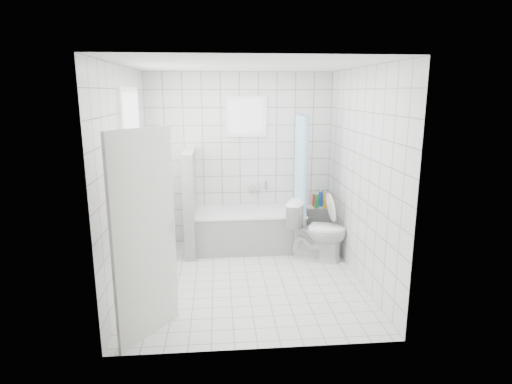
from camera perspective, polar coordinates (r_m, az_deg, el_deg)
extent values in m
plane|color=white|center=(5.50, -1.19, -11.58)|extent=(3.00, 3.00, 0.00)
plane|color=white|center=(5.01, -1.34, 16.56)|extent=(3.00, 3.00, 0.00)
cube|color=white|center=(6.57, -2.14, 4.38)|extent=(2.80, 0.02, 2.60)
cube|color=white|center=(3.64, 0.33, -2.83)|extent=(2.80, 0.02, 2.60)
cube|color=white|center=(5.20, -16.85, 1.46)|extent=(0.02, 3.00, 2.60)
cube|color=white|center=(5.37, 13.82, 2.02)|extent=(0.02, 3.00, 2.60)
cube|color=white|center=(5.43, -15.97, 5.22)|extent=(0.01, 0.90, 1.40)
cube|color=white|center=(6.47, -1.27, 10.03)|extent=(0.50, 0.01, 0.50)
cube|color=white|center=(5.57, -15.04, -2.32)|extent=(0.18, 1.02, 0.08)
cube|color=silver|center=(4.11, -14.58, -5.76)|extent=(0.49, 0.68, 2.00)
cube|color=white|center=(6.46, -0.86, -5.15)|extent=(1.58, 0.75, 0.55)
cube|color=white|center=(6.37, -0.87, -2.67)|extent=(1.60, 0.77, 0.03)
cube|color=white|center=(6.27, -8.76, -1.33)|extent=(0.15, 0.85, 1.50)
cube|color=white|center=(6.86, 8.33, -4.17)|extent=(0.40, 0.24, 0.55)
imported|color=white|center=(6.07, 8.17, -5.11)|extent=(0.93, 0.74, 0.83)
cylinder|color=silver|center=(6.21, 6.06, 10.30)|extent=(0.02, 0.80, 0.02)
cube|color=silver|center=(6.63, -0.23, 0.51)|extent=(0.18, 0.06, 0.06)
imported|color=white|center=(5.47, -15.13, -1.16)|extent=(0.19, 0.19, 0.19)
imported|color=#35C7F2|center=(5.38, -15.31, -1.30)|extent=(0.13, 0.13, 0.21)
imported|color=pink|center=(5.15, -15.76, -1.40)|extent=(0.13, 0.13, 0.30)
imported|color=white|center=(5.67, -14.78, -0.20)|extent=(0.12, 0.12, 0.27)
imported|color=#D56AAF|center=(5.85, -14.48, -0.27)|extent=(0.11, 0.11, 0.17)
cylinder|color=yellow|center=(6.70, 9.22, -1.17)|extent=(0.06, 0.06, 0.23)
cylinder|color=blue|center=(6.79, 8.63, -0.93)|extent=(0.06, 0.06, 0.23)
cylinder|color=green|center=(6.68, 8.09, -1.24)|extent=(0.06, 0.06, 0.22)
cylinder|color=red|center=(6.78, 7.78, -1.09)|extent=(0.06, 0.06, 0.20)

